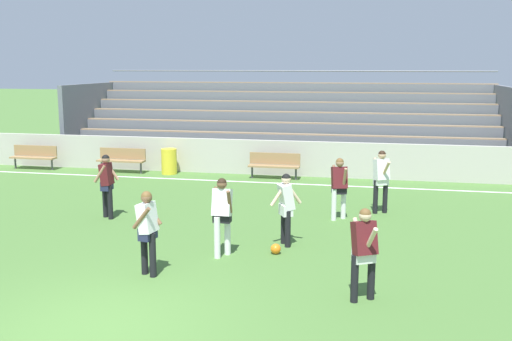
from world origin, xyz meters
The scene contains 16 objects.
ground_plane centered at (0.00, 0.00, 0.00)m, with size 160.00×160.00×0.00m, color #477033.
field_line_sideline centered at (0.00, 11.40, 0.00)m, with size 44.00×0.12×0.01m, color white.
sideline_wall centered at (0.00, 12.84, 0.63)m, with size 48.00×0.16×1.27m, color #BCB7AD.
bleacher_stand centered at (0.17, 16.57, 1.63)m, with size 17.77×5.24×3.70m.
bench_far_left centered at (-8.76, 12.19, 0.55)m, with size 1.80×0.40×0.90m.
bench_near_bin centered at (0.59, 12.19, 0.55)m, with size 1.80×0.40×0.90m.
bench_centre_sideline centered at (-5.15, 12.19, 0.55)m, with size 1.80×0.40×0.90m.
trash_bin centered at (-3.34, 12.28, 0.47)m, with size 0.56×0.56×0.93m, color yellow.
player_white_challenging centered at (2.18, 4.69, 0.95)m, with size 0.67×0.49×1.61m.
player_white_dropping_back centered at (1.01, 3.67, 0.99)m, with size 0.44×0.45×1.66m.
player_dark_wide_right centered at (3.18, 7.12, 0.95)m, with size 0.46×0.57×1.61m.
player_dark_trailing_run centered at (3.93, 1.91, 0.95)m, with size 0.49×0.71×1.61m.
player_white_pressing_high centered at (-0.07, 2.30, 0.97)m, with size 0.47×0.52×1.64m.
player_white_deep_cover centered at (4.23, 8.01, 1.02)m, with size 0.48×0.68×1.71m.
player_dark_on_ball centered at (-2.72, 6.03, 1.00)m, with size 0.54×0.45×1.68m.
soccer_ball centered at (2.07, 4.04, 0.11)m, with size 0.22×0.22×0.22m, color orange.
Camera 1 is at (4.07, -7.56, 3.94)m, focal length 40.72 mm.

